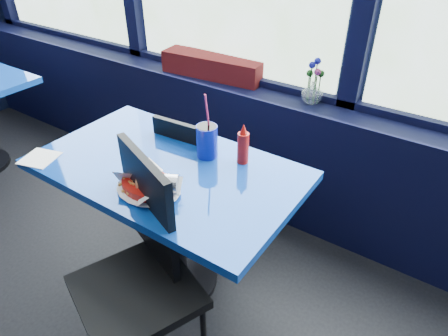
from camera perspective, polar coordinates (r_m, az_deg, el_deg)
window_sill at (r=2.72m, az=-0.37°, el=4.57°), size 5.00×0.26×0.80m
near_table at (r=1.90m, az=-7.80°, el=-4.25°), size 1.20×0.70×0.75m
chair_near_front at (r=1.65m, az=-11.64°, el=-12.76°), size 0.57×0.57×0.96m
chair_near_back at (r=2.18m, az=-3.33°, el=-1.03°), size 0.41×0.41×0.84m
planter_box at (r=2.58m, az=-1.64°, el=14.36°), size 0.68×0.23×0.13m
flower_vase at (r=2.26m, az=12.54°, el=10.86°), size 0.14×0.15×0.25m
food_basket at (r=1.63m, az=-10.63°, el=-2.37°), size 0.26×0.25×0.09m
ketchup_bottle at (r=1.76m, az=2.74°, el=3.21°), size 0.05×0.05×0.19m
soda_cup at (r=1.80m, az=-2.45°, el=3.94°), size 0.10×0.10×0.33m
napkin at (r=2.01m, az=-24.85°, el=1.29°), size 0.18×0.18×0.00m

